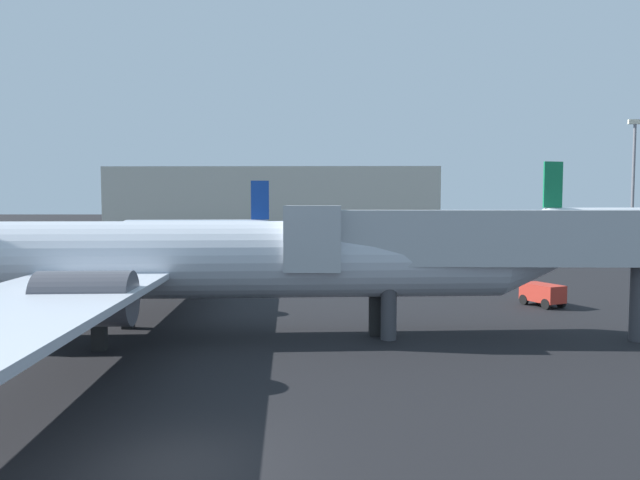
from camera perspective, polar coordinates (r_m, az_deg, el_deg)
ground_plane at (r=14.42m, az=-14.05°, el=-21.04°), size 600.00×600.00×0.00m
airplane_at_gate at (r=26.64m, az=-17.37°, el=-1.98°), size 39.17×33.14×10.11m
airplane_distant at (r=87.61m, az=27.68°, el=1.77°), size 30.77×19.33×11.43m
airplane_far_left at (r=78.11m, az=-11.87°, el=1.10°), size 23.68×22.50×9.04m
jet_bridge at (r=25.82m, az=14.41°, el=-0.03°), size 17.69×2.82×5.91m
baggage_cart at (r=36.10m, az=21.18°, el=-4.95°), size 2.23×2.73×1.30m
light_mast_right at (r=114.83m, az=28.64°, el=5.97°), size 2.40×0.50×20.56m
terminal_building at (r=150.54m, az=-4.41°, el=4.16°), size 80.43×27.90×14.78m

